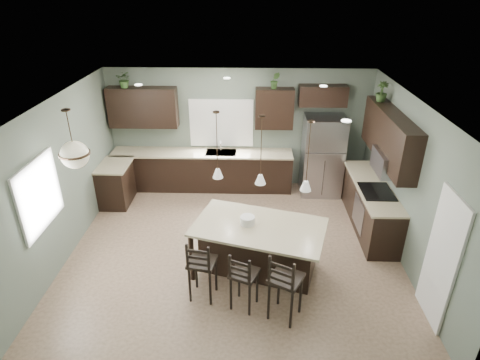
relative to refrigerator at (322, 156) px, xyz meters
name	(u,v)px	position (x,y,z in m)	size (l,w,h in m)	color
ground	(234,249)	(-1.92, -2.32, -0.93)	(6.00, 6.00, 0.00)	#9E8466
pantry_door	(441,260)	(1.05, -3.87, 0.09)	(0.04, 0.82, 2.04)	white
window_back	(221,123)	(-2.32, 0.42, 0.62)	(1.35, 0.02, 1.00)	white
window_left	(38,195)	(-4.91, -3.12, 0.62)	(0.02, 1.10, 1.00)	white
left_return_cabs	(116,184)	(-4.62, -0.62, -0.48)	(0.60, 0.90, 0.90)	black
left_return_countertop	(114,165)	(-4.60, -0.62, -0.01)	(0.66, 0.96, 0.04)	#C2B492
back_lower_cabs	(203,171)	(-2.77, 0.13, -0.48)	(4.20, 0.60, 0.90)	black
back_countertop	(202,153)	(-2.77, 0.11, -0.01)	(4.20, 0.66, 0.04)	#C2B492
sink_inset	(221,153)	(-2.32, 0.11, 0.01)	(0.70, 0.45, 0.01)	gray
faucet	(221,147)	(-2.32, 0.08, 0.16)	(0.02, 0.02, 0.28)	silver
back_upper_left	(143,107)	(-4.07, 0.26, 1.02)	(1.55, 0.34, 0.90)	black
back_upper_right	(274,109)	(-1.12, 0.26, 1.02)	(0.85, 0.34, 0.90)	black
fridge_header	(323,96)	(-0.07, 0.26, 1.32)	(1.05, 0.34, 0.45)	black
right_lower_cabs	(370,207)	(0.78, -1.44, -0.48)	(0.60, 2.35, 0.90)	black
right_countertop	(373,186)	(0.76, -1.44, -0.01)	(0.66, 2.35, 0.04)	#C2B492
cooktop	(377,191)	(0.76, -1.72, 0.02)	(0.58, 0.75, 0.02)	black
wall_oven_front	(358,214)	(0.47, -1.72, -0.48)	(0.01, 0.72, 0.60)	gray
right_upper_cabs	(389,136)	(0.91, -1.44, 1.02)	(0.34, 2.35, 0.90)	black
microwave	(387,162)	(0.86, -1.72, 0.62)	(0.40, 0.75, 0.40)	gray
refrigerator	(322,156)	(0.00, 0.00, 0.00)	(0.90, 0.74, 1.85)	#9E9CA5
kitchen_island	(259,249)	(-1.48, -2.93, -0.46)	(2.12, 1.20, 0.92)	black
serving_dish	(247,220)	(-1.67, -2.88, 0.07)	(0.24, 0.24, 0.14)	silver
bar_stool_left	(202,268)	(-2.35, -3.57, -0.37)	(0.41, 0.41, 1.10)	black
bar_stool_center	(244,279)	(-1.70, -3.76, -0.41)	(0.38, 0.38, 1.03)	black
bar_stool_right	(286,285)	(-1.10, -3.95, -0.34)	(0.43, 0.43, 1.17)	black
pendant_left	(217,146)	(-2.15, -2.74, 1.32)	(0.17, 0.17, 1.10)	silver
pendant_center	(261,151)	(-1.48, -2.93, 1.32)	(0.17, 0.17, 1.10)	white
pendant_right	(308,157)	(-0.80, -3.13, 1.32)	(0.17, 0.17, 1.10)	white
chandelier	(72,139)	(-4.41, -2.70, 1.39)	(0.48, 0.48, 0.97)	#FAF4CD
plant_back_left	(124,79)	(-4.40, 0.23, 1.66)	(0.33, 0.28, 0.36)	#335324
plant_back_right	(275,80)	(-1.13, 0.23, 1.66)	(0.20, 0.16, 0.36)	#365A27
plant_right_wall	(382,92)	(0.88, -0.71, 1.67)	(0.21, 0.21, 0.38)	#2E4920
room_shell	(233,167)	(-1.92, -2.32, 0.77)	(6.00, 6.00, 6.00)	slate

